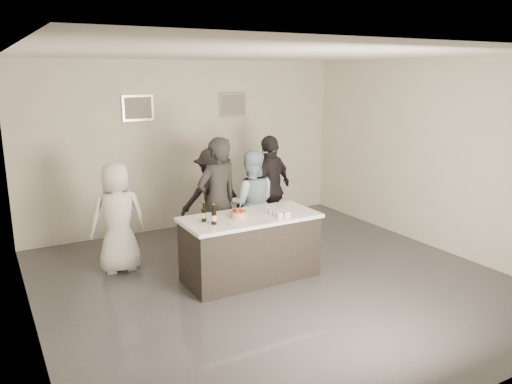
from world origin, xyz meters
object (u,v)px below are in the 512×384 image
person_main_black (218,202)px  person_guest_left (118,218)px  beer_bottle_a (204,212)px  person_main_blue (251,203)px  cake (238,215)px  beer_bottle_b (214,214)px  person_guest_right (271,189)px  person_guest_back (213,197)px  bar_counter (250,247)px

person_main_black → person_guest_left: person_main_black is taller
beer_bottle_a → person_main_blue: (1.13, 0.79, -0.21)m
cake → beer_bottle_a: beer_bottle_a is taller
person_main_black → person_main_blue: bearing=177.0°
beer_bottle_b → person_guest_right: (1.66, 1.36, -0.13)m
beer_bottle_b → person_main_blue: 1.46m
cake → person_guest_back: bearing=78.3°
person_main_black → person_main_blue: 0.64m
cake → person_main_black: person_main_black is taller
person_main_black → person_main_blue: size_ratio=1.15×
person_main_blue → person_guest_right: person_guest_right is taller
bar_counter → person_main_blue: 1.05m
beer_bottle_a → person_guest_right: size_ratio=0.15×
beer_bottle_a → beer_bottle_b: 0.19m
bar_counter → person_main_black: (-0.13, 0.74, 0.50)m
cake → beer_bottle_a: bearing=173.3°
person_guest_left → person_guest_back: person_guest_back is taller
cake → person_guest_left: 1.76m
person_guest_left → person_main_blue: bearing=173.8°
beer_bottle_b → person_main_black: person_main_black is taller
person_main_blue → person_guest_right: size_ratio=0.92×
cake → person_guest_back: (0.31, 1.50, -0.13)m
cake → person_main_black: size_ratio=0.12×
person_main_black → beer_bottle_a: bearing=40.0°
bar_counter → person_main_blue: person_main_blue is taller
person_guest_left → person_main_black: bearing=165.6°
person_main_black → person_guest_right: 1.31m
person_main_blue → cake: bearing=75.2°
beer_bottle_a → person_guest_left: person_guest_left is taller
person_guest_left → cake: bearing=141.5°
person_guest_left → person_guest_right: person_guest_right is taller
cake → person_guest_right: bearing=44.8°
person_main_blue → bar_counter: bearing=83.5°
cake → beer_bottle_a: 0.49m
cake → beer_bottle_b: 0.44m
beer_bottle_b → person_main_blue: person_main_blue is taller
bar_counter → person_guest_back: person_guest_back is taller
beer_bottle_b → person_guest_left: (-0.91, 1.27, -0.24)m
bar_counter → cake: 0.52m
beer_bottle_b → person_guest_left: person_guest_left is taller
cake → beer_bottle_b: (-0.41, -0.12, 0.09)m
beer_bottle_a → person_main_black: bearing=52.9°
person_main_black → person_main_blue: person_main_black is taller
person_guest_left → person_guest_right: (2.57, 0.09, 0.10)m
cake → person_guest_right: (1.25, 1.24, -0.04)m
bar_counter → person_guest_right: size_ratio=1.04×
bar_counter → person_guest_back: (0.14, 1.51, 0.36)m
cake → person_guest_back: person_guest_back is taller
bar_counter → cake: size_ratio=8.52×
cake → person_main_blue: bearing=52.1°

